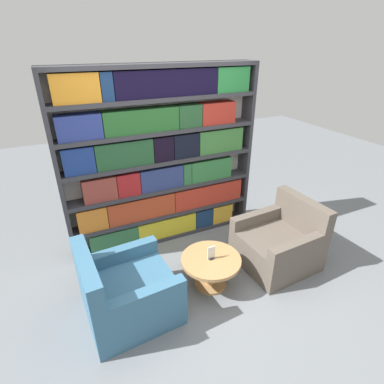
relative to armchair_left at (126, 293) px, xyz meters
name	(u,v)px	position (x,y,z in m)	size (l,w,h in m)	color
ground_plane	(207,295)	(0.87, -0.14, -0.29)	(14.00, 14.00, 0.00)	slate
bookshelf	(161,160)	(0.86, 1.20, 0.90)	(2.63, 0.30, 2.39)	silver
armchair_left	(126,293)	(0.00, 0.00, 0.00)	(0.94, 0.90, 0.85)	#386684
armchair_right	(279,243)	(1.99, 0.00, 0.00)	(0.93, 0.89, 0.85)	brown
coffee_table	(211,266)	(0.99, 0.01, -0.01)	(0.69, 0.69, 0.39)	#AD7F4C
table_sign	(211,254)	(0.99, 0.01, 0.17)	(0.09, 0.06, 0.16)	black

